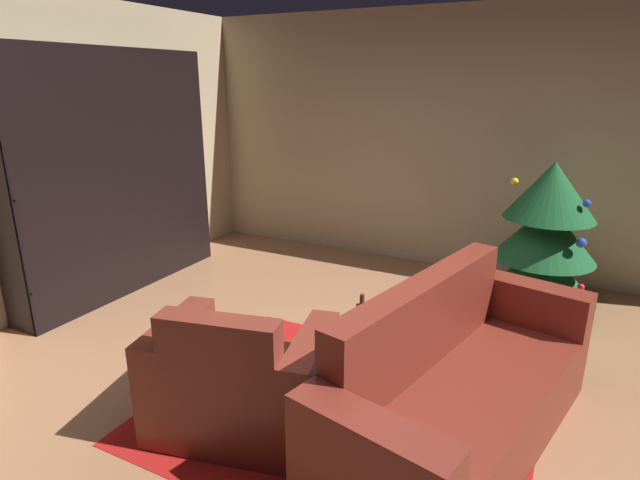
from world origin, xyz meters
The scene contains 11 objects.
ground_plane centered at (0.00, 0.00, 0.00)m, with size 7.06×7.06×0.00m, color #9D6B49.
wall_back centered at (0.00, 2.80, 1.33)m, with size 6.01×0.06×2.67m, color tan.
wall_left centered at (-2.97, 0.00, 1.33)m, with size 0.06×5.66×2.67m, color tan.
area_rug centered at (-0.01, -0.14, 0.00)m, with size 2.23×1.84×0.01m, color #A11714.
bookshelf_unit centered at (-2.72, 0.86, 1.07)m, with size 0.35×2.19×2.23m.
armchair_red centered at (-0.46, -0.54, 0.30)m, with size 1.12×0.90×0.83m.
couch_red centered at (0.67, -0.11, 0.32)m, with size 1.19×2.15×0.93m.
coffee_table centered at (0.01, -0.12, 0.40)m, with size 0.68×0.68×0.44m.
book_stack_on_table centered at (0.07, -0.12, 0.48)m, with size 0.22×0.15×0.09m.
bottle_on_table centered at (0.03, 0.06, 0.55)m, with size 0.08×0.08×0.28m.
decorated_tree centered at (0.93, 1.90, 0.69)m, with size 0.92×0.92×1.34m.
Camera 1 is at (1.10, -2.62, 1.97)m, focal length 28.88 mm.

